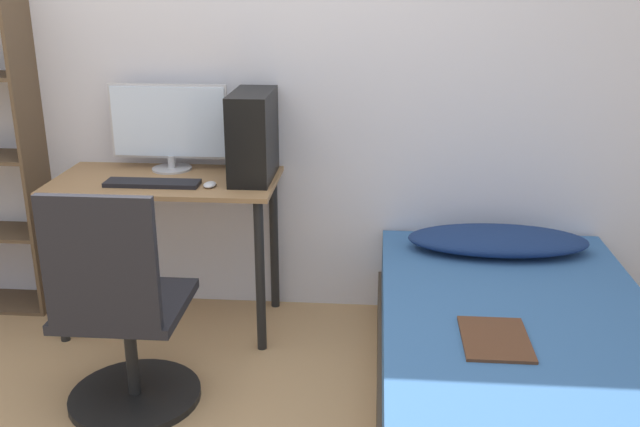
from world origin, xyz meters
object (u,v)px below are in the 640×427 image
at_px(pc_tower, 253,136).
at_px(bed, 519,367).
at_px(monitor, 169,125).
at_px(keyboard, 152,183).
at_px(office_chair, 123,328).

bearing_deg(pc_tower, bed, -31.84).
relative_size(monitor, keyboard, 1.34).
xyz_separation_m(monitor, pc_tower, (0.43, -0.11, -0.02)).
height_order(office_chair, bed, office_chair).
bearing_deg(pc_tower, keyboard, -159.98).
bearing_deg(monitor, bed, -27.63).
distance_m(bed, monitor, 1.95).
height_order(bed, pc_tower, pc_tower).
bearing_deg(bed, pc_tower, 148.16).
bearing_deg(monitor, office_chair, -87.95).
bearing_deg(keyboard, pc_tower, 20.02).
height_order(keyboard, pc_tower, pc_tower).
xyz_separation_m(keyboard, pc_tower, (0.45, 0.16, 0.20)).
distance_m(bed, keyboard, 1.79).
distance_m(monitor, pc_tower, 0.45).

